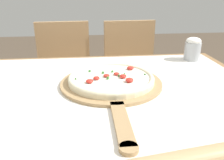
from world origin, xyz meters
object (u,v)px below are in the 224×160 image
Objects in this scene: chair_left at (65,75)px; pizza_peel at (112,85)px; flour_cup at (193,49)px; chair_right at (131,73)px; pizza at (111,78)px.

pizza_peel is at bearing -74.71° from chair_left.
chair_right is at bearing 115.99° from flour_cup.
chair_left reaches higher than flour_cup.
pizza is at bearing 89.39° from pizza_peel.
pizza_peel is 0.87m from chair_left.
chair_right is 0.61m from flour_cup.
flour_cup is at bearing 34.32° from pizza_peel.
chair_left reaches higher than pizza.
pizza_peel is 0.56m from flour_cup.
pizza_peel is 0.86m from chair_right.
chair_left is 7.35× the size of flour_cup.
chair_left reaches higher than pizza_peel.
flour_cup is at bearing -36.42° from chair_left.
chair_left is 0.49m from chair_right.
flour_cup is at bearing 32.29° from pizza.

